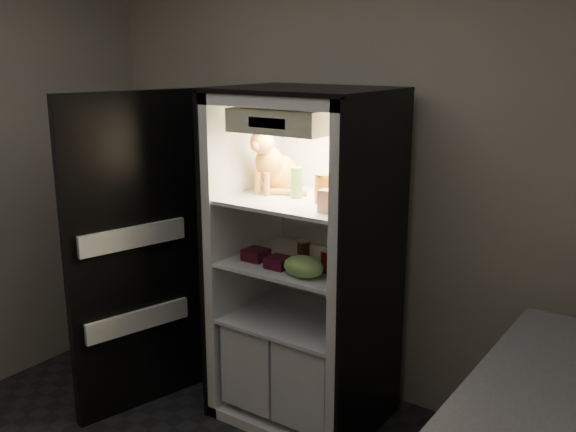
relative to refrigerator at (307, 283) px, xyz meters
name	(u,v)px	position (x,y,z in m)	size (l,w,h in m)	color
room_shell	(96,176)	(0.00, -1.38, 0.83)	(3.60, 3.60, 3.60)	white
refrigerator	(307,283)	(0.00, 0.00, 0.00)	(0.90, 0.72, 1.88)	white
fridge_door	(139,257)	(-0.84, -0.47, 0.12)	(0.28, 0.86, 1.85)	black
tabby_cat	(274,166)	(-0.22, 0.00, 0.64)	(0.32, 0.36, 0.39)	orange
parmesan_shaker	(296,183)	(-0.03, -0.06, 0.58)	(0.06, 0.06, 0.17)	green
mayo_tub	(331,186)	(0.10, 0.07, 0.56)	(0.08, 0.08, 0.12)	white
salsa_jar	(323,188)	(0.14, -0.08, 0.57)	(0.09, 0.09, 0.15)	maroon
pepper_jar	(351,182)	(0.26, 0.03, 0.60)	(0.12, 0.12, 0.21)	maroon
cream_carton	(326,201)	(0.27, -0.24, 0.55)	(0.07, 0.07, 0.11)	silver
soda_can_a	(345,248)	(0.19, 0.09, 0.22)	(0.07, 0.07, 0.14)	black
soda_can_b	(345,260)	(0.28, -0.07, 0.21)	(0.07, 0.07, 0.12)	black
soda_can_c	(327,261)	(0.21, -0.13, 0.21)	(0.06, 0.06, 0.12)	black
condiment_jar	(303,249)	(-0.02, 0.00, 0.20)	(0.07, 0.07, 0.10)	brown
grape_bag	(304,267)	(0.15, -0.27, 0.20)	(0.22, 0.16, 0.11)	#7AB253
berry_box_left	(256,255)	(-0.21, -0.19, 0.18)	(0.12, 0.12, 0.06)	#530D1D
berry_box_right	(278,262)	(-0.03, -0.22, 0.18)	(0.12, 0.12, 0.06)	#530D1D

